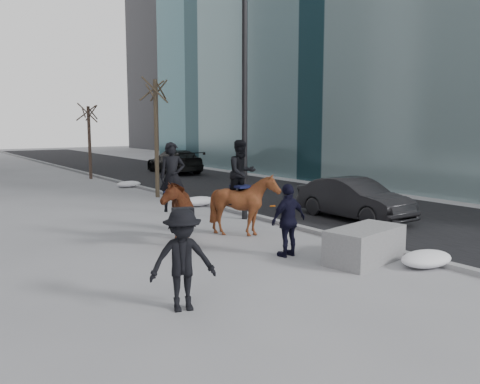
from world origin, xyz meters
TOP-DOWN VIEW (x-y plane):
  - ground at (0.00, 0.00)m, footprint 120.00×120.00m
  - road at (7.00, 10.00)m, footprint 8.00×90.00m
  - curb at (3.00, 10.00)m, footprint 0.25×90.00m
  - planter at (1.85, -1.18)m, footprint 2.16×1.37m
  - car_near at (5.57, 2.64)m, footprint 1.48×4.17m
  - car_far at (7.96, 20.28)m, footprint 2.31×5.24m
  - tree_near at (2.40, 11.02)m, footprint 1.20×1.20m
  - tree_far at (2.40, 19.93)m, footprint 1.20×1.20m
  - mounted_left at (-0.91, 2.91)m, footprint 1.63×2.27m
  - mounted_right at (1.16, 2.69)m, footprint 1.45×1.63m
  - feeder at (0.72, 0.21)m, footprint 1.06×0.89m
  - camera_crew at (-3.04, -1.52)m, footprint 1.27×0.95m
  - lamppost at (2.60, 4.76)m, footprint 0.25×0.80m
  - snow_piles at (2.70, 6.25)m, footprint 1.41×18.03m

SIDE VIEW (x-z plane):
  - ground at x=0.00m, z-range 0.00..0.00m
  - road at x=7.00m, z-range 0.00..0.01m
  - curb at x=3.00m, z-range 0.00..0.12m
  - snow_piles at x=2.70m, z-range -0.01..0.35m
  - planter at x=1.85m, z-range 0.00..0.80m
  - car_near at x=5.57m, z-range 0.00..1.37m
  - car_far at x=7.96m, z-range 0.00..1.50m
  - feeder at x=0.72m, z-range 0.00..1.76m
  - camera_crew at x=-3.04m, z-range 0.01..1.76m
  - mounted_left at x=-0.91m, z-range -0.34..2.34m
  - mounted_right at x=1.16m, z-range -0.27..2.44m
  - tree_far at x=2.40m, z-range 0.00..4.59m
  - tree_near at x=2.40m, z-range 0.00..5.56m
  - lamppost at x=2.60m, z-range 0.45..9.54m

